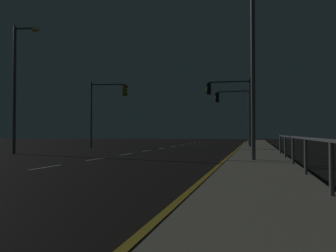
# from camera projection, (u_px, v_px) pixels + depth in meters

# --- Properties ---
(ground_plane) EXTENTS (112.00, 112.00, 0.00)m
(ground_plane) POSITION_uv_depth(u_px,v_px,m) (129.00, 154.00, 20.79)
(ground_plane) COLOR black
(ground_plane) RESTS_ON ground
(sidewalk_right) EXTENTS (2.53, 77.00, 0.14)m
(sidewalk_right) POSITION_uv_depth(u_px,v_px,m) (259.00, 155.00, 19.02)
(sidewalk_right) COLOR #9E937F
(sidewalk_right) RESTS_ON ground
(lane_markings_center) EXTENTS (0.14, 50.00, 0.01)m
(lane_markings_center) POSITION_uv_depth(u_px,v_px,m) (147.00, 151.00, 24.19)
(lane_markings_center) COLOR silver
(lane_markings_center) RESTS_ON ground
(lane_edge_line) EXTENTS (0.14, 53.00, 0.01)m
(lane_edge_line) POSITION_uv_depth(u_px,v_px,m) (235.00, 151.00, 24.23)
(lane_edge_line) COLOR gold
(lane_edge_line) RESTS_ON ground
(traffic_light_mid_left) EXTENTS (3.34, 0.55, 5.36)m
(traffic_light_mid_left) POSITION_uv_depth(u_px,v_px,m) (234.00, 106.00, 34.02)
(traffic_light_mid_left) COLOR #38383D
(traffic_light_mid_left) RESTS_ON sidewalk_right
(traffic_light_far_right) EXTENTS (3.22, 0.66, 5.61)m
(traffic_light_far_right) POSITION_uv_depth(u_px,v_px,m) (106.00, 102.00, 29.96)
(traffic_light_far_right) COLOR #4C4C51
(traffic_light_far_right) RESTS_ON ground
(traffic_light_far_left) EXTENTS (3.61, 0.34, 5.55)m
(traffic_light_far_left) POSITION_uv_depth(u_px,v_px,m) (231.00, 99.00, 28.85)
(traffic_light_far_left) COLOR #2D3033
(traffic_light_far_left) RESTS_ON sidewalk_right
(street_lamp_mid_block) EXTENTS (1.41, 1.92, 7.26)m
(street_lamp_mid_block) POSITION_uv_depth(u_px,v_px,m) (258.00, 50.00, 14.07)
(street_lamp_mid_block) COLOR #4C4C51
(street_lamp_mid_block) RESTS_ON sidewalk_right
(street_lamp_corner) EXTENTS (1.62, 0.45, 7.51)m
(street_lamp_corner) POSITION_uv_depth(u_px,v_px,m) (18.00, 78.00, 20.64)
(street_lamp_corner) COLOR #4C4C51
(street_lamp_corner) RESTS_ON ground
(barrier_fence) EXTENTS (0.09, 19.50, 0.98)m
(barrier_fence) POSITION_uv_depth(u_px,v_px,m) (306.00, 146.00, 9.26)
(barrier_fence) COLOR #59595E
(barrier_fence) RESTS_ON sidewalk_right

